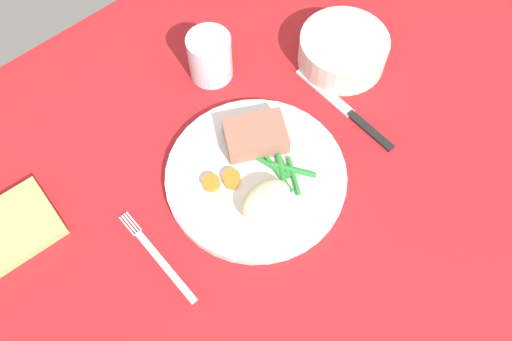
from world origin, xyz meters
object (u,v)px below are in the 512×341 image
Objects in this scene: dinner_plate at (256,176)px; napkin at (12,228)px; knife at (346,110)px; water_glass at (210,59)px; fork at (158,257)px; meat_portion at (256,136)px; salad_bowl at (343,49)px.

dinner_plate is 2.19× the size of napkin.
water_glass reaches higher than knife.
fork is 21.18cm from napkin.
napkin is at bearing -175.21° from water_glass.
knife is at bearing -1.40° from fork.
meat_portion is 22.06cm from salad_bowl.
water_glass is at bearing 145.11° from salad_bowl.
salad_bowl is 1.19× the size of napkin.
water_glass reaches higher than fork.
salad_bowl is at bearing 16.01° from dinner_plate.
meat_portion is 36.95cm from napkin.
fork is at bearing -168.45° from meat_portion.
napkin is (-38.74, -3.25, -2.75)cm from water_glass.
salad_bowl is at bearing 8.46° from fork.
meat_portion is (3.60, 4.20, 2.39)cm from dinner_plate.
dinner_plate reaches higher than fork.
salad_bowl reaches higher than fork.
meat_portion is 1.11× the size of water_glass.
dinner_plate is 2.97× the size of meat_portion.
napkin is at bearing 170.76° from salad_bowl.
fork is (-21.82, -4.46, -2.99)cm from meat_portion.
napkin is at bearing 159.45° from knife.
salad_bowl is at bearing 47.07° from knife.
dinner_plate is at bearing 177.14° from knife.
meat_portion is 0.62× the size of salad_bowl.
salad_bowl is 57.38cm from napkin.
knife is 2.54× the size of water_glass.
water_glass is at bearing 75.61° from meat_portion.
napkin is (-50.02, 16.79, 0.51)cm from knife.
dinner_plate is 3.30× the size of water_glass.
water_glass is at bearing 4.79° from napkin.
water_glass reaches higher than meat_portion.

